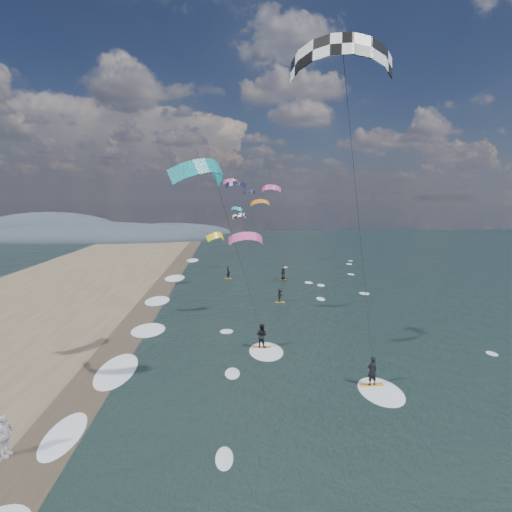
{
  "coord_description": "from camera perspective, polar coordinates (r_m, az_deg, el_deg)",
  "views": [
    {
      "loc": [
        -3.25,
        -22.4,
        11.7
      ],
      "look_at": [
        -1.0,
        12.0,
        7.0
      ],
      "focal_mm": 30.0,
      "sensor_mm": 36.0,
      "label": 1
    }
  ],
  "objects": [
    {
      "name": "kitesurfer_near_a",
      "position": [
        20.96,
        12.53,
        16.4
      ],
      "size": [
        8.01,
        8.78,
        19.09
      ],
      "color": "orange",
      "rests_on": "ground"
    },
    {
      "name": "kitesurfer_near_b",
      "position": [
        27.95,
        -3.49,
        3.69
      ],
      "size": [
        7.08,
        9.48,
        14.58
      ],
      "color": "orange",
      "rests_on": "ground"
    },
    {
      "name": "bg_kite_field",
      "position": [
        79.25,
        -1.54,
        7.3
      ],
      "size": [
        10.81,
        72.83,
        9.45
      ],
      "color": "#D83F8C",
      "rests_on": "ground"
    },
    {
      "name": "shoreline_surf",
      "position": [
        39.68,
        -14.75,
        -9.65
      ],
      "size": [
        2.4,
        79.4,
        0.11
      ],
      "color": "white",
      "rests_on": "ground"
    },
    {
      "name": "beach_walker",
      "position": [
        23.9,
        -30.56,
        -20.0
      ],
      "size": [
        0.64,
        1.21,
        1.97
      ],
      "primitive_type": "imported",
      "rotation": [
        0.0,
        0.0,
        1.43
      ],
      "color": "silver",
      "rests_on": "ground"
    },
    {
      "name": "coastal_hills",
      "position": [
        137.24,
        -21.38,
        2.33
      ],
      "size": [
        80.0,
        41.0,
        15.0
      ],
      "color": "#3D4756",
      "rests_on": "ground"
    },
    {
      "name": "wet_sand_strip",
      "position": [
        35.54,
        -18.17,
        -11.85
      ],
      "size": [
        3.0,
        240.0,
        0.0
      ],
      "primitive_type": "cube",
      "color": "#382D23",
      "rests_on": "ground"
    },
    {
      "name": "far_kitesurfers",
      "position": [
        56.05,
        1.61,
        -3.44
      ],
      "size": [
        9.02,
        15.7,
        1.75
      ],
      "color": "orange",
      "rests_on": "ground"
    },
    {
      "name": "ground",
      "position": [
        25.48,
        4.25,
        -19.59
      ],
      "size": [
        260.0,
        260.0,
        0.0
      ],
      "primitive_type": "plane",
      "color": "black",
      "rests_on": "ground"
    }
  ]
}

